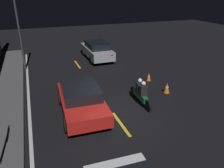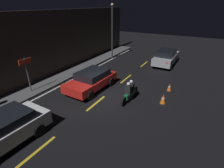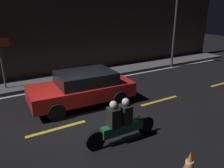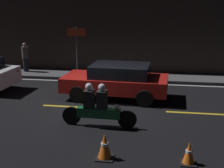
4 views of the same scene
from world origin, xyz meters
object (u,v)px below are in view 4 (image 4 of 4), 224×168
Objects in this scene: taxi_red at (117,80)px; motorcycle at (97,107)px; traffic_cone_mid at (189,153)px; pedestrian at (25,57)px; traffic_cone_near at (105,146)px; shop_sign at (77,42)px.

motorcycle is (-0.17, -3.07, -0.10)m from taxi_red.
traffic_cone_mid is (2.59, -1.95, -0.36)m from motorcycle.
taxi_red is 2.73× the size of pedestrian.
taxi_red is 5.11m from traffic_cone_near.
traffic_cone_mid is at bearing -47.83° from pedestrian.
taxi_red is 5.60m from traffic_cone_mid.
shop_sign reaches higher than taxi_red.
traffic_cone_mid is (1.99, 0.05, -0.05)m from traffic_cone_near.
traffic_cone_near is at bearing 97.71° from taxi_red.
motorcycle is at bearing -69.90° from shop_sign.
pedestrian is 0.64× the size of shop_sign.
pedestrian is 3.09m from shop_sign.
taxi_red is at bearing -34.04° from pedestrian.
shop_sign is (-2.38, 6.49, 1.18)m from motorcycle.
taxi_red is 1.81× the size of motorcycle.
traffic_cone_near is at bearing -70.68° from shop_sign.
taxi_red is 6.61m from pedestrian.
pedestrian is at bearing 123.98° from traffic_cone_near.
traffic_cone_near is (0.44, -5.07, -0.42)m from taxi_red.
motorcycle is 2.11m from traffic_cone_near.
motorcycle is at bearing 143.05° from traffic_cone_mid.
pedestrian is at bearing 129.63° from motorcycle.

